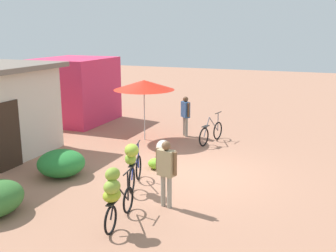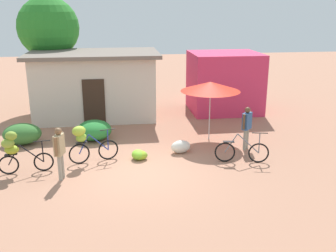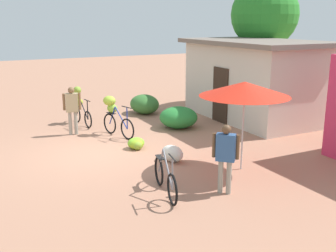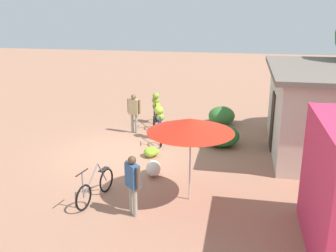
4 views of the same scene
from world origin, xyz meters
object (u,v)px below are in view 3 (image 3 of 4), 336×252
object	(u,v)px
bicycle_leftmost	(79,102)
person_bystander	(226,152)
building_low	(254,79)
bicycle_center_loaded	(165,178)
tree_behind_building	(265,15)
bicycle_near_pile	(114,112)
banana_pile_on_ground	(136,144)
produce_sack	(172,153)
market_umbrella	(245,89)
person_vendor	(72,106)

from	to	relation	value
bicycle_leftmost	person_bystander	world-z (taller)	person_bystander
building_low	bicycle_leftmost	world-z (taller)	building_low
person_bystander	bicycle_leftmost	bearing A→B (deg)	-171.55
bicycle_center_loaded	person_bystander	bearing A→B (deg)	65.73
bicycle_center_loaded	tree_behind_building	bearing A→B (deg)	130.04
building_low	tree_behind_building	world-z (taller)	tree_behind_building
bicycle_near_pile	bicycle_center_loaded	distance (m)	5.05
banana_pile_on_ground	produce_sack	distance (m)	1.51
bicycle_near_pile	market_umbrella	bearing A→B (deg)	21.41
person_vendor	banana_pile_on_ground	bearing A→B (deg)	27.30
market_umbrella	person_bystander	xyz separation A→B (m)	(1.04, -1.23, -1.11)
tree_behind_building	banana_pile_on_ground	distance (m)	9.29
tree_behind_building	bicycle_center_loaded	distance (m)	11.45
building_low	bicycle_near_pile	distance (m)	5.64
banana_pile_on_ground	person_bystander	size ratio (longest dim) A/B	0.41
building_low	produce_sack	bearing A→B (deg)	-59.09
bicycle_near_pile	person_vendor	xyz separation A→B (m)	(-0.65, -1.17, 0.20)
bicycle_leftmost	person_vendor	world-z (taller)	person_vendor
building_low	produce_sack	distance (m)	6.09
tree_behind_building	market_umbrella	world-z (taller)	tree_behind_building
bicycle_near_pile	person_bystander	size ratio (longest dim) A/B	1.03
tree_behind_building	banana_pile_on_ground	size ratio (longest dim) A/B	8.54
bicycle_near_pile	person_bystander	xyz separation A→B (m)	(5.52, 0.52, 0.17)
bicycle_leftmost	produce_sack	xyz separation A→B (m)	(5.20, 1.08, -0.56)
bicycle_near_pile	person_bystander	world-z (taller)	person_bystander
building_low	bicycle_near_pile	world-z (taller)	building_low
building_low	bicycle_leftmost	distance (m)	6.59
building_low	person_vendor	size ratio (longest dim) A/B	3.61
bicycle_near_pile	bicycle_center_loaded	world-z (taller)	bicycle_near_pile
bicycle_leftmost	produce_sack	world-z (taller)	bicycle_leftmost
banana_pile_on_ground	produce_sack	xyz separation A→B (m)	(1.45, 0.43, 0.07)
bicycle_near_pile	banana_pile_on_ground	distance (m)	1.83
bicycle_center_loaded	market_umbrella	bearing A→B (deg)	102.01
produce_sack	market_umbrella	bearing A→B (deg)	44.23
tree_behind_building	bicycle_leftmost	distance (m)	8.85
tree_behind_building	bicycle_leftmost	size ratio (longest dim) A/B	3.32
produce_sack	person_bystander	distance (m)	2.45
bicycle_leftmost	bicycle_center_loaded	xyz separation A→B (m)	(7.01, -0.05, -0.41)
bicycle_center_loaded	bicycle_leftmost	bearing A→B (deg)	179.61
bicycle_center_loaded	produce_sack	world-z (taller)	bicycle_center_loaded
bicycle_near_pile	bicycle_center_loaded	size ratio (longest dim) A/B	0.92
tree_behind_building	bicycle_leftmost	bearing A→B (deg)	-90.00
building_low	banana_pile_on_ground	bearing A→B (deg)	-73.80
market_umbrella	produce_sack	distance (m)	2.58
building_low	person_vendor	world-z (taller)	building_low
building_low	market_umbrella	world-z (taller)	building_low
produce_sack	person_bystander	bearing A→B (deg)	0.96
tree_behind_building	person_vendor	distance (m)	9.44
produce_sack	person_vendor	size ratio (longest dim) A/B	0.44
banana_pile_on_ground	person_vendor	xyz separation A→B (m)	(-2.37, -1.23, 0.81)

